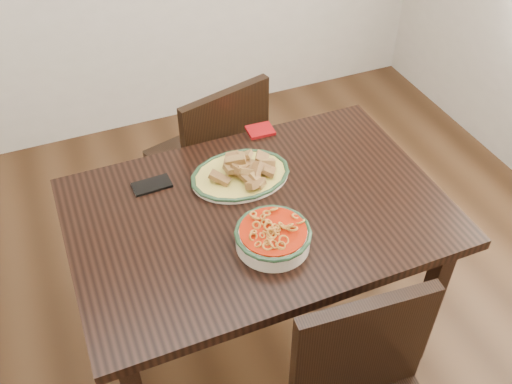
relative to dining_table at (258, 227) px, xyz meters
name	(u,v)px	position (x,y,z in m)	size (l,w,h in m)	color
floor	(265,335)	(0.02, -0.02, -0.66)	(3.50, 3.50, 0.00)	#331F10
dining_table	(258,227)	(0.00, 0.00, 0.00)	(1.28, 0.86, 0.75)	black
chair_far	(214,156)	(0.05, 0.63, -0.16)	(0.52, 0.52, 0.89)	black
fish_plate	(240,168)	(0.00, 0.18, 0.14)	(0.36, 0.28, 0.11)	#EEE0C9
noodle_bowl	(273,235)	(-0.02, -0.17, 0.13)	(0.25, 0.25, 0.08)	beige
smartphone	(152,185)	(-0.31, 0.25, 0.10)	(0.14, 0.07, 0.01)	black
napkin	(260,130)	(0.18, 0.41, 0.10)	(0.10, 0.09, 0.01)	#9A0B0D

